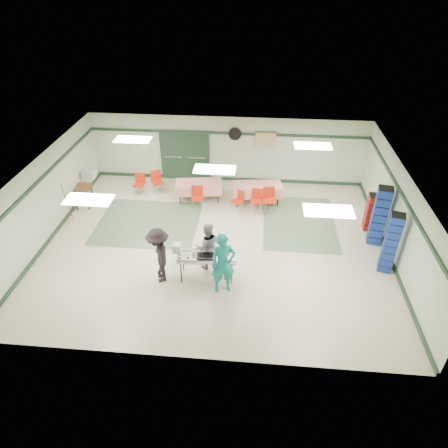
# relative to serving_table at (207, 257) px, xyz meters

# --- Properties ---
(floor) EXTENTS (11.00, 11.00, 0.00)m
(floor) POSITION_rel_serving_table_xyz_m (0.08, 1.62, -0.71)
(floor) COLOR beige
(floor) RESTS_ON ground
(ceiling) EXTENTS (11.00, 11.00, 0.00)m
(ceiling) POSITION_rel_serving_table_xyz_m (0.08, 1.62, 1.99)
(ceiling) COLOR silver
(ceiling) RESTS_ON wall_back
(wall_back) EXTENTS (11.00, 0.00, 11.00)m
(wall_back) POSITION_rel_serving_table_xyz_m (0.08, 6.12, 0.64)
(wall_back) COLOR #B6C1A5
(wall_back) RESTS_ON floor
(wall_front) EXTENTS (11.00, 0.00, 11.00)m
(wall_front) POSITION_rel_serving_table_xyz_m (0.08, -2.88, 0.64)
(wall_front) COLOR #B6C1A5
(wall_front) RESTS_ON floor
(wall_left) EXTENTS (0.00, 9.00, 9.00)m
(wall_left) POSITION_rel_serving_table_xyz_m (-5.42, 1.62, 0.64)
(wall_left) COLOR #B6C1A5
(wall_left) RESTS_ON floor
(wall_right) EXTENTS (0.00, 9.00, 9.00)m
(wall_right) POSITION_rel_serving_table_xyz_m (5.58, 1.62, 0.64)
(wall_right) COLOR #B6C1A5
(wall_right) RESTS_ON floor
(trim_back) EXTENTS (11.00, 0.06, 0.10)m
(trim_back) POSITION_rel_serving_table_xyz_m (0.08, 6.09, 1.34)
(trim_back) COLOR #1E3825
(trim_back) RESTS_ON wall_back
(baseboard_back) EXTENTS (11.00, 0.06, 0.12)m
(baseboard_back) POSITION_rel_serving_table_xyz_m (0.08, 6.09, -0.65)
(baseboard_back) COLOR #1E3825
(baseboard_back) RESTS_ON floor
(trim_left) EXTENTS (0.06, 9.00, 0.10)m
(trim_left) POSITION_rel_serving_table_xyz_m (-5.39, 1.62, 1.34)
(trim_left) COLOR #1E3825
(trim_left) RESTS_ON wall_back
(baseboard_left) EXTENTS (0.06, 9.00, 0.12)m
(baseboard_left) POSITION_rel_serving_table_xyz_m (-5.39, 1.62, -0.65)
(baseboard_left) COLOR #1E3825
(baseboard_left) RESTS_ON floor
(trim_right) EXTENTS (0.06, 9.00, 0.10)m
(trim_right) POSITION_rel_serving_table_xyz_m (5.55, 1.62, 1.34)
(trim_right) COLOR #1E3825
(trim_right) RESTS_ON wall_back
(baseboard_right) EXTENTS (0.06, 9.00, 0.12)m
(baseboard_right) POSITION_rel_serving_table_xyz_m (5.55, 1.62, -0.65)
(baseboard_right) COLOR #1E3825
(baseboard_right) RESTS_ON floor
(green_patch_a) EXTENTS (3.50, 3.00, 0.01)m
(green_patch_a) POSITION_rel_serving_table_xyz_m (-2.42, 2.62, -0.71)
(green_patch_a) COLOR #667F5D
(green_patch_a) RESTS_ON floor
(green_patch_b) EXTENTS (2.50, 3.50, 0.01)m
(green_patch_b) POSITION_rel_serving_table_xyz_m (2.88, 3.12, -0.71)
(green_patch_b) COLOR #667F5D
(green_patch_b) RESTS_ON floor
(double_door_left) EXTENTS (0.90, 0.06, 2.10)m
(double_door_left) POSITION_rel_serving_table_xyz_m (-2.12, 6.06, 0.34)
(double_door_left) COLOR #989A97
(double_door_left) RESTS_ON floor
(double_door_right) EXTENTS (0.90, 0.06, 2.10)m
(double_door_right) POSITION_rel_serving_table_xyz_m (-1.17, 6.06, 0.34)
(double_door_right) COLOR #989A97
(double_door_right) RESTS_ON floor
(door_frame) EXTENTS (2.00, 0.03, 2.15)m
(door_frame) POSITION_rel_serving_table_xyz_m (-1.65, 6.04, 0.34)
(door_frame) COLOR #1E3825
(door_frame) RESTS_ON floor
(wall_fan) EXTENTS (0.50, 0.10, 0.50)m
(wall_fan) POSITION_rel_serving_table_xyz_m (0.38, 6.06, 1.34)
(wall_fan) COLOR black
(wall_fan) RESTS_ON wall_back
(scroll_banner) EXTENTS (0.80, 0.02, 0.60)m
(scroll_banner) POSITION_rel_serving_table_xyz_m (1.58, 6.06, 1.14)
(scroll_banner) COLOR tan
(scroll_banner) RESTS_ON wall_back
(serving_table) EXTENTS (1.71, 0.79, 0.76)m
(serving_table) POSITION_rel_serving_table_xyz_m (0.00, 0.00, 0.00)
(serving_table) COLOR #ACACA7
(serving_table) RESTS_ON floor
(sheet_tray_right) EXTENTS (0.60, 0.47, 0.02)m
(sheet_tray_right) POSITION_rel_serving_table_xyz_m (0.55, -0.01, 0.06)
(sheet_tray_right) COLOR silver
(sheet_tray_right) RESTS_ON serving_table
(sheet_tray_mid) EXTENTS (0.58, 0.46, 0.02)m
(sheet_tray_mid) POSITION_rel_serving_table_xyz_m (-0.13, 0.08, 0.06)
(sheet_tray_mid) COLOR silver
(sheet_tray_mid) RESTS_ON serving_table
(sheet_tray_left) EXTENTS (0.64, 0.50, 0.02)m
(sheet_tray_left) POSITION_rel_serving_table_xyz_m (-0.50, -0.06, 0.06)
(sheet_tray_left) COLOR silver
(sheet_tray_left) RESTS_ON serving_table
(baking_pan) EXTENTS (0.50, 0.33, 0.08)m
(baking_pan) POSITION_rel_serving_table_xyz_m (-0.03, -0.07, 0.09)
(baking_pan) COLOR black
(baking_pan) RESTS_ON serving_table
(foam_box_stack) EXTENTS (0.25, 0.24, 0.28)m
(foam_box_stack) POSITION_rel_serving_table_xyz_m (-0.86, 0.11, 0.19)
(foam_box_stack) COLOR white
(foam_box_stack) RESTS_ON serving_table
(volunteer_teal) EXTENTS (0.78, 0.62, 1.85)m
(volunteer_teal) POSITION_rel_serving_table_xyz_m (0.52, -0.50, 0.22)
(volunteer_teal) COLOR #138385
(volunteer_teal) RESTS_ON floor
(volunteer_grey) EXTENTS (0.86, 0.75, 1.53)m
(volunteer_grey) POSITION_rel_serving_table_xyz_m (-0.04, 0.46, 0.05)
(volunteer_grey) COLOR gray
(volunteer_grey) RESTS_ON floor
(volunteer_dark) EXTENTS (0.92, 1.25, 1.72)m
(volunteer_dark) POSITION_rel_serving_table_xyz_m (-1.32, -0.22, 0.15)
(volunteer_dark) COLOR black
(volunteer_dark) RESTS_ON floor
(dining_table_a) EXTENTS (1.90, 1.02, 0.77)m
(dining_table_a) POSITION_rel_serving_table_xyz_m (1.34, 4.37, -0.14)
(dining_table_a) COLOR red
(dining_table_a) RESTS_ON floor
(dining_table_b) EXTENTS (1.80, 1.00, 0.77)m
(dining_table_b) POSITION_rel_serving_table_xyz_m (-0.86, 4.37, -0.14)
(dining_table_b) COLOR red
(dining_table_b) RESTS_ON floor
(chair_a) EXTENTS (0.42, 0.42, 0.86)m
(chair_a) POSITION_rel_serving_table_xyz_m (1.34, 3.80, -0.19)
(chair_a) COLOR red
(chair_a) RESTS_ON floor
(chair_b) EXTENTS (0.47, 0.47, 0.78)m
(chair_b) POSITION_rel_serving_table_xyz_m (0.67, 3.79, -0.24)
(chair_b) COLOR red
(chair_b) RESTS_ON floor
(chair_c) EXTENTS (0.52, 0.52, 0.94)m
(chair_c) POSITION_rel_serving_table_xyz_m (1.78, 3.81, -0.13)
(chair_c) COLOR red
(chair_c) RESTS_ON floor
(chair_d) EXTENTS (0.45, 0.45, 0.87)m
(chair_d) POSITION_rel_serving_table_xyz_m (-0.83, 3.81, -0.18)
(chair_d) COLOR red
(chair_d) RESTS_ON floor
(chair_loose_a) EXTENTS (0.56, 0.56, 0.90)m
(chair_loose_a) POSITION_rel_serving_table_xyz_m (-2.59, 4.85, -0.16)
(chair_loose_a) COLOR red
(chair_loose_a) RESTS_ON floor
(chair_loose_b) EXTENTS (0.43, 0.43, 0.85)m
(chair_loose_b) POSITION_rel_serving_table_xyz_m (-3.23, 4.65, -0.19)
(chair_loose_b) COLOR red
(chair_loose_b) RESTS_ON floor
(crate_stack_blue_a) EXTENTS (0.52, 0.52, 2.00)m
(crate_stack_blue_a) POSITION_rel_serving_table_xyz_m (5.23, 2.20, 0.29)
(crate_stack_blue_a) COLOR navy
(crate_stack_blue_a) RESTS_ON floor
(crate_stack_red) EXTENTS (0.44, 0.44, 1.33)m
(crate_stack_red) POSITION_rel_serving_table_xyz_m (5.23, 2.95, -0.05)
(crate_stack_red) COLOR #9D250F
(crate_stack_red) RESTS_ON floor
(crate_stack_blue_b) EXTENTS (0.46, 0.46, 1.94)m
(crate_stack_blue_b) POSITION_rel_serving_table_xyz_m (5.23, 0.79, 0.26)
(crate_stack_blue_b) COLOR navy
(crate_stack_blue_b) RESTS_ON floor
(printer_table) EXTENTS (0.63, 0.88, 0.74)m
(printer_table) POSITION_rel_serving_table_xyz_m (-5.07, 3.59, -0.08)
(printer_table) COLOR brown
(printer_table) RESTS_ON floor
(office_printer) EXTENTS (0.46, 0.41, 0.35)m
(office_printer) POSITION_rel_serving_table_xyz_m (-5.07, 4.35, 0.21)
(office_printer) COLOR #B6B7B2
(office_printer) RESTS_ON printer_table
(broom) EXTENTS (0.09, 0.24, 1.48)m
(broom) POSITION_rel_serving_table_xyz_m (-5.15, 2.48, 0.06)
(broom) COLOR brown
(broom) RESTS_ON floor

